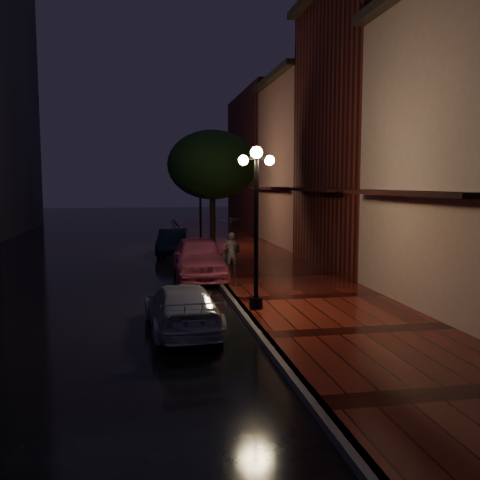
{
  "coord_description": "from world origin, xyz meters",
  "views": [
    {
      "loc": [
        -2.58,
        -18.78,
        3.51
      ],
      "look_at": [
        0.94,
        0.65,
        1.4
      ],
      "focal_mm": 40.0,
      "sensor_mm": 36.0,
      "label": 1
    }
  ],
  "objects_px": {
    "streetlamp_near": "(256,218)",
    "street_tree": "(213,167)",
    "parking_meter": "(227,262)",
    "woman_with_umbrella": "(231,235)",
    "pink_car": "(199,258)",
    "streetlamp_far": "(200,201)",
    "navy_car": "(173,241)",
    "silver_car": "(182,308)"
  },
  "relations": [
    {
      "from": "street_tree",
      "to": "parking_meter",
      "type": "bearing_deg",
      "value": -93.66
    },
    {
      "from": "streetlamp_near",
      "to": "streetlamp_far",
      "type": "height_order",
      "value": "same"
    },
    {
      "from": "street_tree",
      "to": "navy_car",
      "type": "bearing_deg",
      "value": 138.48
    },
    {
      "from": "streetlamp_far",
      "to": "street_tree",
      "type": "relative_size",
      "value": 0.74
    },
    {
      "from": "pink_car",
      "to": "woman_with_umbrella",
      "type": "relative_size",
      "value": 2.2
    },
    {
      "from": "streetlamp_far",
      "to": "woman_with_umbrella",
      "type": "relative_size",
      "value": 2.09
    },
    {
      "from": "streetlamp_near",
      "to": "pink_car",
      "type": "bearing_deg",
      "value": 99.47
    },
    {
      "from": "woman_with_umbrella",
      "to": "streetlamp_far",
      "type": "bearing_deg",
      "value": -95.27
    },
    {
      "from": "silver_car",
      "to": "street_tree",
      "type": "bearing_deg",
      "value": -104.34
    },
    {
      "from": "streetlamp_near",
      "to": "streetlamp_far",
      "type": "xyz_separation_m",
      "value": [
        0.0,
        14.0,
        0.0
      ]
    },
    {
      "from": "pink_car",
      "to": "woman_with_umbrella",
      "type": "bearing_deg",
      "value": 29.4
    },
    {
      "from": "silver_car",
      "to": "parking_meter",
      "type": "xyz_separation_m",
      "value": [
        1.88,
        5.15,
        0.29
      ]
    },
    {
      "from": "woman_with_umbrella",
      "to": "parking_meter",
      "type": "xyz_separation_m",
      "value": [
        -0.57,
        -2.58,
        -0.65
      ]
    },
    {
      "from": "street_tree",
      "to": "parking_meter",
      "type": "relative_size",
      "value": 4.94
    },
    {
      "from": "streetlamp_near",
      "to": "silver_car",
      "type": "xyz_separation_m",
      "value": [
        -2.08,
        -1.32,
        -2.03
      ]
    },
    {
      "from": "street_tree",
      "to": "navy_car",
      "type": "height_order",
      "value": "street_tree"
    },
    {
      "from": "streetlamp_near",
      "to": "navy_car",
      "type": "distance_m",
      "value": 12.8
    },
    {
      "from": "streetlamp_far",
      "to": "silver_car",
      "type": "distance_m",
      "value": 15.59
    },
    {
      "from": "navy_car",
      "to": "streetlamp_far",
      "type": "bearing_deg",
      "value": 51.28
    },
    {
      "from": "street_tree",
      "to": "streetlamp_far",
      "type": "bearing_deg",
      "value": 94.91
    },
    {
      "from": "streetlamp_far",
      "to": "pink_car",
      "type": "height_order",
      "value": "streetlamp_far"
    },
    {
      "from": "street_tree",
      "to": "streetlamp_near",
      "type": "bearing_deg",
      "value": -91.35
    },
    {
      "from": "streetlamp_near",
      "to": "parking_meter",
      "type": "bearing_deg",
      "value": 92.99
    },
    {
      "from": "pink_car",
      "to": "silver_car",
      "type": "height_order",
      "value": "pink_car"
    },
    {
      "from": "streetlamp_near",
      "to": "silver_car",
      "type": "relative_size",
      "value": 1.1
    },
    {
      "from": "parking_meter",
      "to": "silver_car",
      "type": "bearing_deg",
      "value": -120.45
    },
    {
      "from": "parking_meter",
      "to": "street_tree",
      "type": "bearing_deg",
      "value": 75.91
    },
    {
      "from": "streetlamp_near",
      "to": "woman_with_umbrella",
      "type": "relative_size",
      "value": 2.09
    },
    {
      "from": "streetlamp_near",
      "to": "parking_meter",
      "type": "relative_size",
      "value": 3.67
    },
    {
      "from": "pink_car",
      "to": "woman_with_umbrella",
      "type": "xyz_separation_m",
      "value": [
        1.32,
        0.72,
        0.74
      ]
    },
    {
      "from": "street_tree",
      "to": "parking_meter",
      "type": "xyz_separation_m",
      "value": [
        -0.46,
        -7.16,
        -3.38
      ]
    },
    {
      "from": "streetlamp_far",
      "to": "navy_car",
      "type": "bearing_deg",
      "value": -136.52
    },
    {
      "from": "street_tree",
      "to": "pink_car",
      "type": "height_order",
      "value": "street_tree"
    },
    {
      "from": "street_tree",
      "to": "navy_car",
      "type": "relative_size",
      "value": 1.49
    },
    {
      "from": "streetlamp_far",
      "to": "woman_with_umbrella",
      "type": "xyz_separation_m",
      "value": [
        0.37,
        -7.59,
        -1.09
      ]
    },
    {
      "from": "streetlamp_near",
      "to": "street_tree",
      "type": "bearing_deg",
      "value": 88.65
    },
    {
      "from": "streetlamp_near",
      "to": "parking_meter",
      "type": "height_order",
      "value": "streetlamp_near"
    },
    {
      "from": "streetlamp_near",
      "to": "parking_meter",
      "type": "xyz_separation_m",
      "value": [
        -0.2,
        3.83,
        -1.74
      ]
    },
    {
      "from": "street_tree",
      "to": "navy_car",
      "type": "xyz_separation_m",
      "value": [
        -1.77,
        1.57,
        -3.6
      ]
    },
    {
      "from": "pink_car",
      "to": "woman_with_umbrella",
      "type": "height_order",
      "value": "woman_with_umbrella"
    },
    {
      "from": "woman_with_umbrella",
      "to": "parking_meter",
      "type": "bearing_deg",
      "value": 69.62
    },
    {
      "from": "streetlamp_far",
      "to": "pink_car",
      "type": "bearing_deg",
      "value": -96.53
    }
  ]
}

